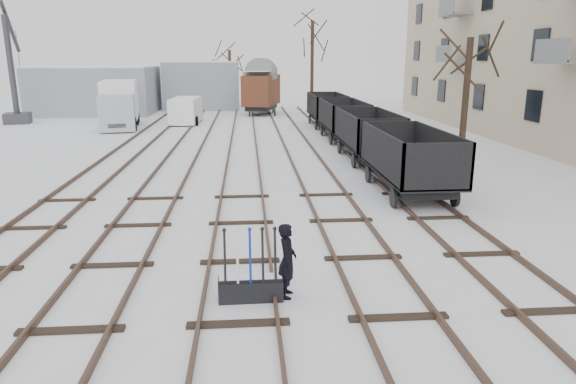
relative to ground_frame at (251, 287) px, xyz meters
name	(u,v)px	position (x,y,z in m)	size (l,w,h in m)	color
ground	(240,263)	(-0.24, 1.98, -0.28)	(120.00, 120.00, 0.00)	white
tracks	(243,156)	(-0.24, 15.65, -0.21)	(13.90, 52.00, 0.16)	black
shed_left	(97,90)	(-13.24, 37.98, 1.76)	(10.00, 8.00, 4.10)	#8C949E
shed_right	(203,85)	(-4.24, 41.98, 1.96)	(7.00, 6.00, 4.50)	#8C949E
ground_frame	(251,287)	(0.00, 0.00, 0.00)	(1.30, 0.44, 1.49)	black
worker	(287,261)	(0.75, 0.10, 0.50)	(0.57, 0.38, 1.57)	black
freight_wagon_a	(409,170)	(5.76, 8.06, 0.60)	(2.25, 5.63, 2.30)	black
freight_wagon_b	(368,142)	(5.76, 14.46, 0.60)	(2.25, 5.63, 2.30)	black
freight_wagon_c	(343,125)	(5.76, 20.86, 0.60)	(2.25, 5.63, 2.30)	black
freight_wagon_d	(327,114)	(5.76, 27.26, 0.60)	(2.25, 5.63, 2.30)	black
box_van_wagon	(261,89)	(1.31, 35.79, 1.89)	(3.78, 5.39, 3.73)	black
lorry	(119,104)	(-8.98, 27.88, 1.38)	(3.09, 7.35, 3.23)	black
panel_van	(186,110)	(-4.56, 29.66, 0.71)	(2.13, 4.45, 1.91)	white
crane	(15,92)	(-17.24, 30.94, 2.04)	(2.11, 5.26, 8.83)	#313136
tree_near	(465,101)	(10.05, 13.59, 2.56)	(0.30, 0.30, 5.68)	black
tree_far_left	(230,79)	(-1.60, 43.58, 2.51)	(0.30, 0.30, 5.59)	black
tree_far_right	(312,67)	(5.86, 36.95, 3.70)	(0.30, 0.30, 7.96)	black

